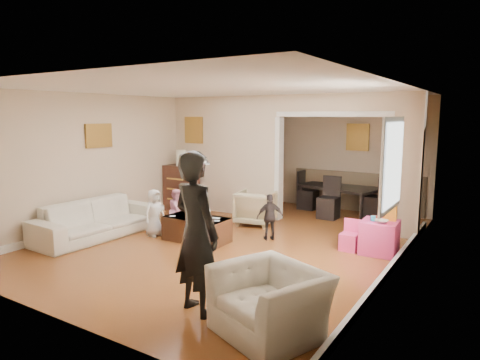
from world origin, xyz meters
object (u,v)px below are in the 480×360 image
Objects in this scene: adult_person at (196,233)px; coffee_cup at (199,216)px; table_lamp at (181,158)px; child_kneel_a at (155,213)px; sofa at (97,219)px; armchair_front at (270,302)px; dining_table at (339,199)px; play_table at (379,237)px; dresser at (181,188)px; child_kneel_b at (177,210)px; coffee_table at (197,229)px; armchair_back at (256,208)px; cyan_cup at (373,218)px; child_toddler at (270,217)px.

coffee_cup is at bearing -37.53° from adult_person.
table_lamp is 0.42× the size of child_kneel_a.
sofa is at bearing -86.96° from table_lamp.
armchair_front is 0.57× the size of adult_person.
armchair_front is 5.77m from dining_table.
play_table is at bearing -95.18° from adult_person.
dresser is 1.28× the size of child_kneel_b.
coffee_table is 3.06m from play_table.
armchair_back is 1.63m from coffee_cup.
cyan_cup is (4.60, -0.81, 0.04)m from dresser.
table_lamp is 2.29m from child_kneel_a.
child_kneel_b is (0.15, 0.45, -0.02)m from child_kneel_a.
child_kneel_a reaches higher than coffee_table.
play_table is 3.66m from child_kneel_b.
dresser is 1.91× the size of play_table.
play_table is at bearing 147.10° from child_toddler.
adult_person reaches higher than table_lamp.
coffee_table is 3.72m from dining_table.
armchair_back reaches higher than armchair_front.
child_kneel_b is at bearing -40.50° from sofa.
child_kneel_b is 1.81m from child_toddler.
coffee_table is (-0.28, -1.56, -0.13)m from armchair_back.
coffee_cup is 3.74m from dining_table.
armchair_front is 1.26× the size of child_toddler.
armchair_front is 1.20× the size of child_kneel_a.
sofa is 4.51m from armchair_front.
coffee_cup is (0.10, -0.05, 0.26)m from coffee_table.
adult_person reaches higher than child_kneel_a.
dining_table is at bearing -71.12° from adult_person.
play_table is 0.64× the size of child_kneel_a.
armchair_back is at bearing -5.56° from table_lamp.
child_kneel_a reaches higher than coffee_cup.
sofa is at bearing -155.52° from coffee_table.
sofa is 1.93m from coffee_cup.
dresser reaches higher than cyan_cup.
sofa is at bearing -158.11° from coffee_cup.
coffee_cup is at bearing -43.49° from table_lamp.
sofa reaches higher than dining_table.
child_toddler reaches higher than armchair_front.
play_table is at bearing -66.58° from sofa.
coffee_cup is 2.87m from cyan_cup.
dining_table is at bearing 121.85° from play_table.
child_kneel_a is at bearing -169.99° from coffee_table.
armchair_front reaches higher than sofa.
adult_person reaches higher than sofa.
adult_person is 2.22× the size of child_kneel_b.
child_kneel_b is (-3.31, 2.47, 0.07)m from armchair_front.
armchair_front is at bearing -63.58° from dining_table.
armchair_back is 1.60m from child_kneel_b.
coffee_cup reaches higher than coffee_table.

